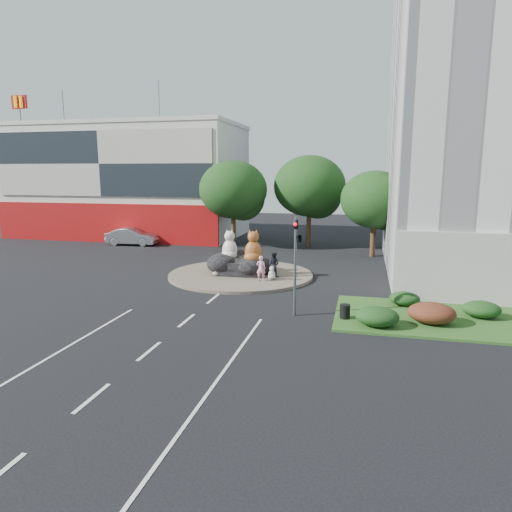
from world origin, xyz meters
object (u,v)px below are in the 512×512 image
Objects in this scene: pedestrian_pink at (261,268)px; kitten_calico at (216,269)px; kitten_white at (272,272)px; parked_car at (132,237)px; cat_white at (230,245)px; pedestrian_dark at (274,264)px; litter_bin at (345,311)px; cat_tabby at (253,246)px.

kitten_calico is at bearing -15.22° from pedestrian_pink.
kitten_white is at bearing -131.79° from pedestrian_pink.
cat_white is at bearing -131.81° from parked_car.
litter_bin is (5.07, -7.65, -0.59)m from pedestrian_dark.
kitten_white is (3.88, -0.13, -0.03)m from kitten_calico.
kitten_calico is at bearing 140.69° from kitten_white.
cat_tabby is (1.80, -0.48, 0.05)m from cat_white.
pedestrian_dark reaches higher than parked_car.
kitten_calico is 1.06× the size of kitten_white.
pedestrian_dark is (-0.01, 0.68, 0.41)m from kitten_white.
cat_tabby is 1.35× the size of pedestrian_pink.
pedestrian_dark is (3.23, -0.60, -1.12)m from cat_white.
kitten_calico is at bearing 141.49° from litter_bin.
pedestrian_dark is (3.86, 0.55, 0.38)m from kitten_calico.
cat_white is at bearing 73.54° from kitten_calico.
pedestrian_dark is at bearing 53.83° from kitten_white.
parked_car is (-16.02, 12.74, -0.18)m from pedestrian_pink.
cat_tabby is at bearing 129.86° from litter_bin.
cat_white is at bearing 135.14° from litter_bin.
pedestrian_pink is (0.87, -1.47, -1.19)m from cat_tabby.
pedestrian_pink is at bearing -71.86° from cat_tabby.
cat_white is 1.99m from kitten_calico.
cat_white reaches higher than kitten_white.
litter_bin is (8.93, -7.10, -0.21)m from kitten_calico.
kitten_calico is at bearing 20.13° from pedestrian_dark.
pedestrian_dark is 9.20m from litter_bin.
kitten_white is 1.29× the size of litter_bin.
cat_white reaches higher than litter_bin.
cat_tabby is 2.97m from kitten_calico.
pedestrian_dark is at bearing -127.35° from parked_car.
cat_white reaches higher than pedestrian_dark.
pedestrian_pink reaches higher than parked_car.
kitten_white is at bearing -41.51° from cat_tabby.
kitten_white is (3.24, -1.28, -1.53)m from cat_white.
kitten_calico reaches higher than litter_bin.
parked_car reaches higher than kitten_white.
pedestrian_dark is (1.42, -0.12, -1.17)m from cat_tabby.
cat_tabby reaches higher than pedestrian_pink.
cat_tabby is at bearing 27.77° from kitten_calico.
parked_car is 28.83m from litter_bin.
parked_car is (-15.15, 11.27, -1.38)m from cat_tabby.
litter_bin is at bearing -134.21° from parked_car.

